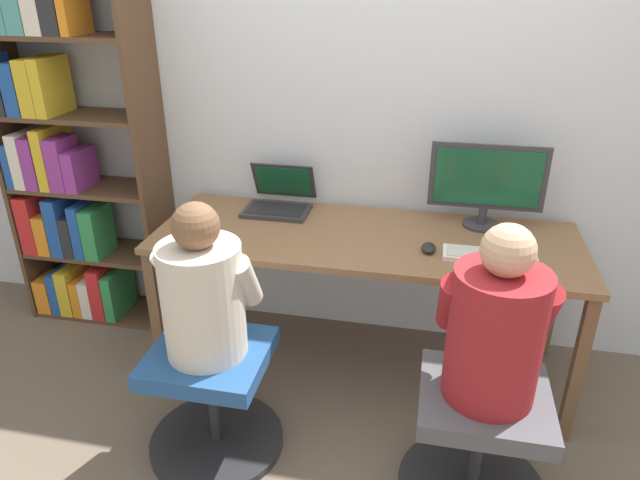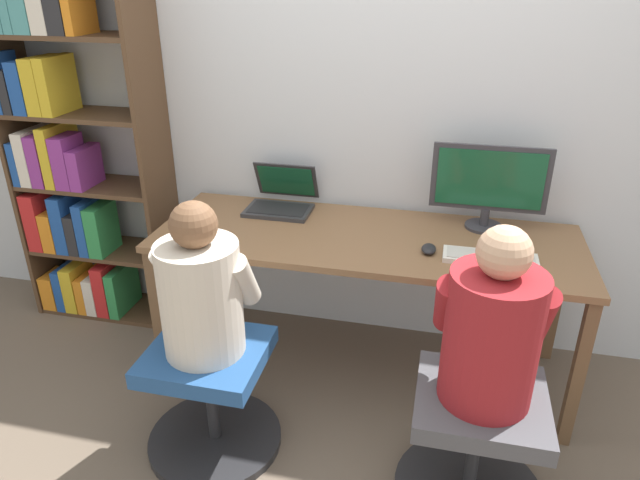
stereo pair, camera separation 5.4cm
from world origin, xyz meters
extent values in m
plane|color=brown|center=(0.00, 0.00, 0.00)|extent=(14.00, 14.00, 0.00)
cube|color=silver|center=(0.00, 0.76, 1.30)|extent=(10.00, 0.05, 2.60)
cube|color=brown|center=(0.00, 0.35, 0.72)|extent=(1.93, 0.70, 0.03)
cube|color=brown|center=(-0.93, 0.04, 0.35)|extent=(0.05, 0.05, 0.71)
cube|color=brown|center=(0.93, 0.04, 0.35)|extent=(0.05, 0.05, 0.71)
cube|color=brown|center=(-0.93, 0.66, 0.35)|extent=(0.05, 0.05, 0.71)
cube|color=brown|center=(0.93, 0.66, 0.35)|extent=(0.05, 0.05, 0.71)
cylinder|color=#333338|center=(0.52, 0.56, 0.75)|extent=(0.17, 0.17, 0.01)
cylinder|color=#333338|center=(0.52, 0.56, 0.79)|extent=(0.04, 0.04, 0.08)
cube|color=#333338|center=(0.52, 0.56, 0.98)|extent=(0.52, 0.02, 0.30)
cube|color=#144C2D|center=(0.52, 0.55, 0.98)|extent=(0.47, 0.01, 0.26)
cube|color=#2D2D30|center=(-0.47, 0.52, 0.75)|extent=(0.32, 0.22, 0.02)
cube|color=black|center=(-0.47, 0.52, 0.76)|extent=(0.28, 0.17, 0.00)
cube|color=#2D2D30|center=(-0.47, 0.68, 0.86)|extent=(0.32, 0.10, 0.20)
cube|color=#144C2D|center=(-0.47, 0.67, 0.85)|extent=(0.28, 0.08, 0.17)
cube|color=silver|center=(0.54, 0.22, 0.75)|extent=(0.39, 0.13, 0.02)
cube|color=#BAB8AD|center=(0.54, 0.22, 0.76)|extent=(0.36, 0.11, 0.00)
ellipsoid|color=black|center=(0.29, 0.24, 0.76)|extent=(0.06, 0.10, 0.03)
cylinder|color=#262628|center=(0.53, -0.34, 0.23)|extent=(0.05, 0.05, 0.38)
cube|color=#4C4C51|center=(0.53, -0.34, 0.45)|extent=(0.46, 0.43, 0.07)
cylinder|color=#262628|center=(-0.52, -0.30, 0.02)|extent=(0.56, 0.56, 0.04)
cylinder|color=#262628|center=(-0.52, -0.30, 0.23)|extent=(0.05, 0.05, 0.38)
cube|color=#234C84|center=(-0.52, -0.30, 0.45)|extent=(0.46, 0.43, 0.07)
cylinder|color=maroon|center=(0.53, -0.34, 0.73)|extent=(0.32, 0.32, 0.48)
sphere|color=tan|center=(0.53, -0.34, 1.05)|extent=(0.18, 0.18, 0.18)
cylinder|color=maroon|center=(0.38, -0.27, 0.80)|extent=(0.09, 0.21, 0.27)
cylinder|color=maroon|center=(0.68, -0.27, 0.80)|extent=(0.09, 0.21, 0.27)
cylinder|color=beige|center=(-0.52, -0.30, 0.71)|extent=(0.31, 0.31, 0.46)
sphere|color=brown|center=(-0.52, -0.30, 1.02)|extent=(0.18, 0.18, 0.18)
cylinder|color=beige|center=(-0.67, -0.24, 0.78)|extent=(0.09, 0.21, 0.26)
cylinder|color=beige|center=(-0.38, -0.24, 0.78)|extent=(0.09, 0.21, 0.26)
cube|color=#513823|center=(-1.93, 0.57, 0.97)|extent=(0.02, 0.32, 1.95)
cube|color=#513823|center=(-1.14, 0.57, 0.97)|extent=(0.02, 0.32, 1.95)
cube|color=#513823|center=(-1.54, 0.57, 0.01)|extent=(0.77, 0.31, 0.02)
cube|color=#513823|center=(-1.54, 0.57, 0.40)|extent=(0.77, 0.31, 0.02)
cube|color=#513823|center=(-1.54, 0.57, 0.78)|extent=(0.77, 0.31, 0.02)
cube|color=#513823|center=(-1.54, 0.57, 1.17)|extent=(0.77, 0.31, 0.02)
cube|color=#513823|center=(-1.54, 0.57, 1.55)|extent=(0.77, 0.31, 0.02)
cube|color=orange|center=(-1.87, 0.50, 0.13)|extent=(0.09, 0.18, 0.20)
cube|color=#1E4C9E|center=(-1.79, 0.54, 0.15)|extent=(0.05, 0.25, 0.25)
cube|color=gold|center=(-1.72, 0.52, 0.16)|extent=(0.07, 0.22, 0.27)
cube|color=orange|center=(-1.65, 0.53, 0.13)|extent=(0.05, 0.24, 0.22)
cube|color=silver|center=(-1.59, 0.55, 0.14)|extent=(0.06, 0.28, 0.22)
cube|color=red|center=(-1.52, 0.54, 0.18)|extent=(0.08, 0.26, 0.31)
cube|color=#2D8C47|center=(-1.44, 0.55, 0.16)|extent=(0.06, 0.27, 0.27)
cube|color=red|center=(-1.87, 0.52, 0.57)|extent=(0.09, 0.21, 0.33)
cube|color=orange|center=(-1.78, 0.52, 0.52)|extent=(0.08, 0.22, 0.22)
cube|color=#1E4C9E|center=(-1.70, 0.53, 0.57)|extent=(0.08, 0.24, 0.33)
cube|color=#262628|center=(-1.63, 0.55, 0.52)|extent=(0.06, 0.27, 0.23)
cube|color=#1E4C9E|center=(-1.56, 0.52, 0.56)|extent=(0.06, 0.22, 0.30)
cube|color=#2D8C47|center=(-1.49, 0.52, 0.55)|extent=(0.08, 0.21, 0.28)
cube|color=#1E4C9E|center=(-1.89, 0.51, 0.91)|extent=(0.04, 0.19, 0.23)
cube|color=silver|center=(-1.83, 0.55, 0.94)|extent=(0.07, 0.27, 0.29)
cube|color=#8C338C|center=(-1.76, 0.53, 0.93)|extent=(0.07, 0.23, 0.27)
cube|color=gold|center=(-1.69, 0.55, 0.95)|extent=(0.06, 0.27, 0.32)
cube|color=#8C338C|center=(-1.61, 0.50, 0.93)|extent=(0.08, 0.18, 0.27)
cube|color=#8C338C|center=(-1.53, 0.52, 0.90)|extent=(0.07, 0.22, 0.21)
cube|color=#262628|center=(-1.84, 0.51, 1.29)|extent=(0.05, 0.19, 0.22)
cube|color=#1E4C9E|center=(-1.77, 0.53, 1.31)|extent=(0.08, 0.23, 0.26)
cube|color=gold|center=(-1.69, 0.54, 1.32)|extent=(0.08, 0.25, 0.27)
cube|color=gold|center=(-1.61, 0.54, 1.32)|extent=(0.06, 0.25, 0.28)
cube|color=teal|center=(-1.73, 0.52, 1.70)|extent=(0.05, 0.20, 0.28)
cube|color=teal|center=(-1.66, 0.54, 1.70)|extent=(0.09, 0.26, 0.27)
cube|color=silver|center=(-1.57, 0.53, 1.68)|extent=(0.08, 0.22, 0.24)
cube|color=#262628|center=(-1.48, 0.53, 1.68)|extent=(0.09, 0.24, 0.22)
camera|label=1|loc=(0.28, -2.01, 1.83)|focal=32.00mm
camera|label=2|loc=(0.33, -2.00, 1.83)|focal=32.00mm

